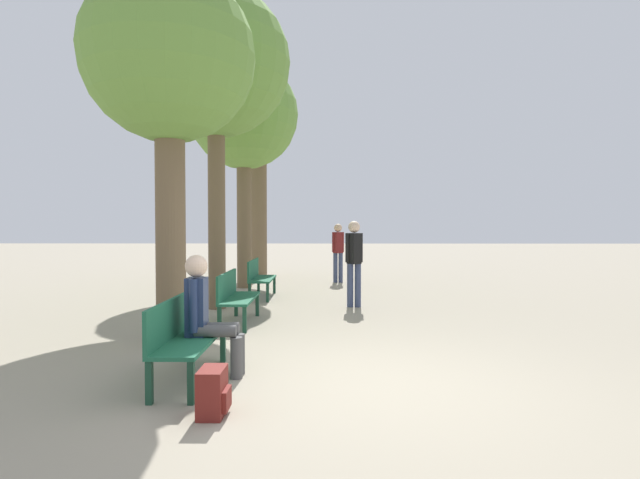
{
  "coord_description": "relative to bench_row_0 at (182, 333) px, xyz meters",
  "views": [
    {
      "loc": [
        -0.43,
        -5.06,
        1.64
      ],
      "look_at": [
        -0.54,
        5.7,
        1.33
      ],
      "focal_mm": 28.0,
      "sensor_mm": 36.0,
      "label": 1
    }
  ],
  "objects": [
    {
      "name": "tree_row_2",
      "position": [
        -0.62,
        7.88,
        3.98
      ],
      "size": [
        2.84,
        2.84,
        5.96
      ],
      "color": "brown",
      "rests_on": "ground_plane"
    },
    {
      "name": "tree_row_3",
      "position": [
        -0.62,
        10.65,
        4.08
      ],
      "size": [
        2.34,
        2.34,
        6.0
      ],
      "color": "brown",
      "rests_on": "ground_plane"
    },
    {
      "name": "bench_row_0",
      "position": [
        0.0,
        0.0,
        0.0
      ],
      "size": [
        0.47,
        1.51,
        0.86
      ],
      "color": "#1E6042",
      "rests_on": "ground_plane"
    },
    {
      "name": "person_seated",
      "position": [
        0.23,
        0.15,
        0.2
      ],
      "size": [
        0.63,
        0.36,
        1.32
      ],
      "color": "#4C4C4C",
      "rests_on": "ground_plane"
    },
    {
      "name": "bench_row_2",
      "position": [
        0.0,
        6.05,
        0.0
      ],
      "size": [
        0.47,
        1.51,
        0.86
      ],
      "color": "#1E6042",
      "rests_on": "ground_plane"
    },
    {
      "name": "pedestrian_mid",
      "position": [
        2.09,
        4.76,
        0.49
      ],
      "size": [
        0.35,
        0.31,
        1.72
      ],
      "color": "#384260",
      "rests_on": "ground_plane"
    },
    {
      "name": "backpack",
      "position": [
        0.54,
        -0.96,
        -0.3
      ],
      "size": [
        0.25,
        0.35,
        0.41
      ],
      "color": "maroon",
      "rests_on": "ground_plane"
    },
    {
      "name": "tree_row_0",
      "position": [
        -0.62,
        1.63,
        3.36
      ],
      "size": [
        2.35,
        2.35,
        5.12
      ],
      "color": "brown",
      "rests_on": "ground_plane"
    },
    {
      "name": "bench_row_1",
      "position": [
        0.0,
        3.03,
        0.0
      ],
      "size": [
        0.47,
        1.51,
        0.86
      ],
      "color": "#1E6042",
      "rests_on": "ground_plane"
    },
    {
      "name": "ground_plane",
      "position": [
        1.93,
        -0.14,
        -0.5
      ],
      "size": [
        80.0,
        80.0,
        0.0
      ],
      "primitive_type": "plane",
      "color": "gray"
    },
    {
      "name": "tree_row_1",
      "position": [
        -0.62,
        4.56,
        4.26
      ],
      "size": [
        2.9,
        2.9,
        6.26
      ],
      "color": "brown",
      "rests_on": "ground_plane"
    },
    {
      "name": "pedestrian_near",
      "position": [
        1.88,
        9.05,
        0.47
      ],
      "size": [
        0.34,
        0.29,
        1.68
      ],
      "color": "#384260",
      "rests_on": "ground_plane"
    }
  ]
}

